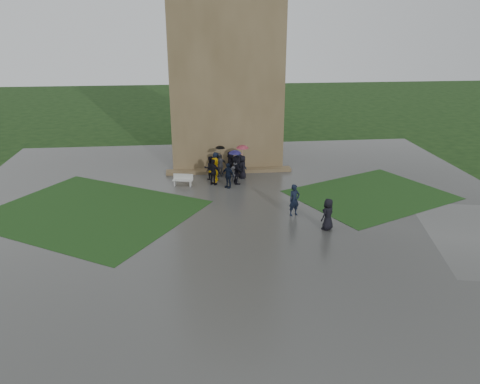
{
  "coord_description": "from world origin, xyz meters",
  "views": [
    {
      "loc": [
        -2.56,
        -21.48,
        10.38
      ],
      "look_at": [
        0.02,
        3.21,
        1.2
      ],
      "focal_mm": 35.0,
      "sensor_mm": 36.0,
      "label": 1
    }
  ],
  "objects": [
    {
      "name": "ground",
      "position": [
        0.0,
        0.0,
        0.0
      ],
      "size": [
        120.0,
        120.0,
        0.0
      ],
      "primitive_type": "plane",
      "color": "black"
    },
    {
      "name": "plaza",
      "position": [
        0.0,
        2.0,
        0.01
      ],
      "size": [
        34.0,
        34.0,
        0.02
      ],
      "primitive_type": "cube",
      "color": "#373734",
      "rests_on": "ground"
    },
    {
      "name": "lawn_inset_left",
      "position": [
        -8.5,
        4.0,
        0.03
      ],
      "size": [
        14.1,
        13.46,
        0.01
      ],
      "primitive_type": "cube",
      "rotation": [
        0.0,
        0.0,
        -0.56
      ],
      "color": "#153412",
      "rests_on": "plaza"
    },
    {
      "name": "lawn_inset_right",
      "position": [
        8.5,
        5.0,
        0.03
      ],
      "size": [
        11.12,
        10.15,
        0.01
      ],
      "primitive_type": "cube",
      "rotation": [
        0.0,
        0.0,
        0.44
      ],
      "color": "#153412",
      "rests_on": "plaza"
    },
    {
      "name": "tower",
      "position": [
        0.0,
        15.0,
        9.0
      ],
      "size": [
        8.0,
        8.0,
        18.0
      ],
      "primitive_type": "cube",
      "color": "brown",
      "rests_on": "ground"
    },
    {
      "name": "tower_plinth",
      "position": [
        0.0,
        10.6,
        0.13
      ],
      "size": [
        9.0,
        0.8,
        0.22
      ],
      "primitive_type": "cube",
      "color": "brown",
      "rests_on": "plaza"
    },
    {
      "name": "bench",
      "position": [
        -3.27,
        8.03,
        0.42
      ],
      "size": [
        1.39,
        0.71,
        0.77
      ],
      "rotation": [
        0.0,
        0.0,
        -0.23
      ],
      "color": "#AFAFAA",
      "rests_on": "plaza"
    },
    {
      "name": "visitor_cluster",
      "position": [
        -0.26,
        8.82,
        0.99
      ],
      "size": [
        3.08,
        4.29,
        2.38
      ],
      "color": "black",
      "rests_on": "plaza"
    },
    {
      "name": "pedestrian_mid",
      "position": [
        2.98,
        2.35,
        0.92
      ],
      "size": [
        0.77,
        0.64,
        1.81
      ],
      "primitive_type": "imported",
      "rotation": [
        0.0,
        0.0,
        0.37
      ],
      "color": "black",
      "rests_on": "plaza"
    },
    {
      "name": "pedestrian_near",
      "position": [
        4.32,
        0.3,
        0.87
      ],
      "size": [
        1.0,
        0.96,
        1.7
      ],
      "primitive_type": "imported",
      "rotation": [
        0.0,
        0.0,
        3.82
      ],
      "color": "black",
      "rests_on": "plaza"
    }
  ]
}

